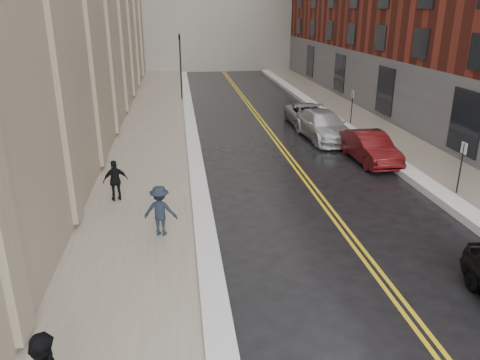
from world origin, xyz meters
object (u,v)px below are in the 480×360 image
object	(u,v)px
pedestrian_b	(160,211)
pedestrian_c	(116,181)
car_silver_near	(323,126)
car_silver_far	(308,116)
car_maroon	(370,147)

from	to	relation	value
pedestrian_b	pedestrian_c	xyz separation A→B (m)	(-1.75, 3.13, -0.04)
pedestrian_b	pedestrian_c	bearing A→B (deg)	-48.61
car_silver_near	pedestrian_b	xyz separation A→B (m)	(-8.81, -11.22, 0.20)
car_silver_far	pedestrian_c	world-z (taller)	pedestrian_c
car_silver_far	pedestrian_c	distance (m)	15.43
car_silver_near	pedestrian_c	bearing A→B (deg)	-146.40
car_silver_near	car_silver_far	bearing A→B (deg)	86.16
pedestrian_b	pedestrian_c	distance (m)	3.59
pedestrian_c	pedestrian_b	bearing A→B (deg)	103.18
car_maroon	car_silver_near	bearing A→B (deg)	100.55
car_silver_near	car_silver_far	world-z (taller)	car_silver_near
pedestrian_c	car_silver_far	bearing A→B (deg)	-149.28
car_maroon	car_silver_far	xyz separation A→B (m)	(-0.99, 7.53, -0.05)
car_silver_far	pedestrian_c	xyz separation A→B (m)	(-10.56, -11.24, 0.26)
car_maroon	car_silver_near	distance (m)	4.49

